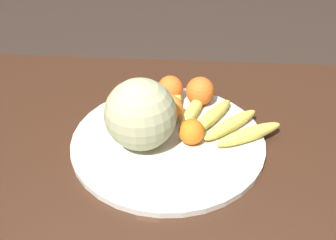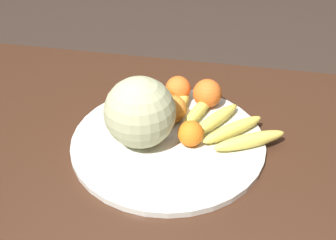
# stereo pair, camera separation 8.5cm
# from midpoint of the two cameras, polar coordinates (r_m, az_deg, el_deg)

# --- Properties ---
(kitchen_table) EXTENTS (1.68, 0.86, 0.72)m
(kitchen_table) POSITION_cam_midpoint_polar(r_m,az_deg,el_deg) (0.93, -7.24, -8.63)
(kitchen_table) COLOR #3D2316
(kitchen_table) RESTS_ON ground_plane
(fruit_bowl) EXTENTS (0.43, 0.43, 0.01)m
(fruit_bowl) POSITION_cam_midpoint_polar(r_m,az_deg,el_deg) (0.88, -2.75, -3.07)
(fruit_bowl) COLOR silver
(fruit_bowl) RESTS_ON kitchen_table
(melon) EXTENTS (0.15, 0.15, 0.15)m
(melon) POSITION_cam_midpoint_polar(r_m,az_deg,el_deg) (0.82, -6.95, 0.71)
(melon) COLOR #B2B789
(melon) RESTS_ON fruit_bowl
(banana_bunch) EXTENTS (0.27, 0.24, 0.03)m
(banana_bunch) POSITION_cam_midpoint_polar(r_m,az_deg,el_deg) (0.91, 3.87, 0.16)
(banana_bunch) COLOR brown
(banana_bunch) RESTS_ON fruit_bowl
(orange_front_left) EXTENTS (0.06, 0.06, 0.06)m
(orange_front_left) POSITION_cam_midpoint_polar(r_m,az_deg,el_deg) (0.99, -2.13, 4.53)
(orange_front_left) COLOR orange
(orange_front_left) RESTS_ON fruit_bowl
(orange_front_right) EXTENTS (0.06, 0.06, 0.06)m
(orange_front_right) POSITION_cam_midpoint_polar(r_m,az_deg,el_deg) (0.99, -7.06, 4.17)
(orange_front_right) COLOR orange
(orange_front_right) RESTS_ON fruit_bowl
(orange_mid_center) EXTENTS (0.06, 0.06, 0.06)m
(orange_mid_center) POSITION_cam_midpoint_polar(r_m,az_deg,el_deg) (0.91, -2.43, 1.54)
(orange_mid_center) COLOR orange
(orange_mid_center) RESTS_ON fruit_bowl
(orange_back_left) EXTENTS (0.07, 0.07, 0.07)m
(orange_back_left) POSITION_cam_midpoint_polar(r_m,az_deg,el_deg) (0.97, 2.20, 4.14)
(orange_back_left) COLOR orange
(orange_back_left) RESTS_ON fruit_bowl
(orange_back_right) EXTENTS (0.07, 0.07, 0.07)m
(orange_back_right) POSITION_cam_midpoint_polar(r_m,az_deg,el_deg) (0.94, -8.82, 2.42)
(orange_back_right) COLOR orange
(orange_back_right) RESTS_ON fruit_bowl
(orange_top_small) EXTENTS (0.06, 0.06, 0.06)m
(orange_top_small) POSITION_cam_midpoint_polar(r_m,az_deg,el_deg) (0.95, -4.19, 2.97)
(orange_top_small) COLOR orange
(orange_top_small) RESTS_ON fruit_bowl
(orange_side_extra) EXTENTS (0.06, 0.06, 0.06)m
(orange_side_extra) POSITION_cam_midpoint_polar(r_m,az_deg,el_deg) (0.85, 0.59, -1.83)
(orange_side_extra) COLOR orange
(orange_side_extra) RESTS_ON fruit_bowl
(produce_tag) EXTENTS (0.09, 0.09, 0.00)m
(produce_tag) POSITION_cam_midpoint_polar(r_m,az_deg,el_deg) (0.95, -5.29, 0.67)
(produce_tag) COLOR white
(produce_tag) RESTS_ON fruit_bowl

